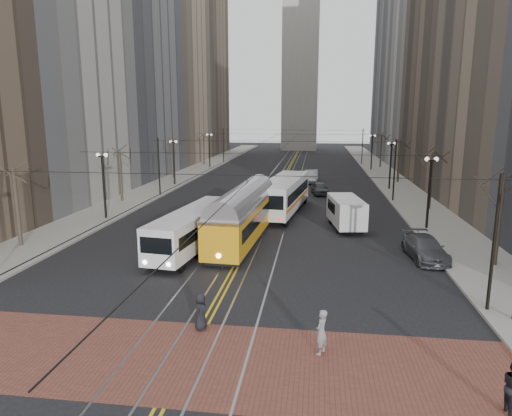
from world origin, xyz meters
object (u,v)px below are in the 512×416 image
(streetcar, at_px, (243,219))
(sedan_grey, at_px, (320,188))
(transit_bus, at_px, (193,230))
(sedan_parked, at_px, (425,248))
(cargo_van, at_px, (346,213))
(clock_tower, at_px, (302,4))
(pedestrian_b, at_px, (321,332))
(rear_bus, at_px, (284,196))
(pedestrian_a, at_px, (201,311))
(sedan_silver, at_px, (311,176))

(streetcar, relative_size, sedan_grey, 3.25)
(transit_bus, height_order, sedan_parked, transit_bus)
(cargo_van, bearing_deg, streetcar, -157.58)
(clock_tower, xyz_separation_m, pedestrian_b, (5.10, -104.89, -35.05))
(pedestrian_b, bearing_deg, cargo_van, -161.94)
(rear_bus, xyz_separation_m, cargo_van, (5.41, -5.26, -0.38))
(pedestrian_a, relative_size, pedestrian_b, 0.91)
(sedan_grey, relative_size, sedan_silver, 0.81)
(streetcar, distance_m, sedan_silver, 30.27)
(clock_tower, relative_size, sedan_grey, 15.98)
(cargo_van, bearing_deg, transit_bus, -153.86)
(rear_bus, relative_size, pedestrian_b, 6.93)
(rear_bus, bearing_deg, pedestrian_a, -87.39)
(streetcar, relative_size, rear_bus, 1.07)
(clock_tower, height_order, sedan_silver, clock_tower)
(sedan_parked, distance_m, pedestrian_b, 14.53)
(rear_bus, xyz_separation_m, sedan_parked, (10.00, -12.75, -0.91))
(transit_bus, distance_m, streetcar, 4.11)
(cargo_van, height_order, sedan_parked, cargo_van)
(streetcar, height_order, rear_bus, rear_bus)
(cargo_van, xyz_separation_m, sedan_silver, (-3.21, 25.25, -0.41))
(streetcar, xyz_separation_m, cargo_van, (7.71, 4.67, -0.33))
(cargo_van, bearing_deg, sedan_silver, 88.47)
(sedan_parked, bearing_deg, pedestrian_b, -123.11)
(rear_bus, xyz_separation_m, sedan_silver, (2.20, 19.99, -0.79))
(cargo_van, bearing_deg, pedestrian_a, -119.69)
(sedan_grey, height_order, pedestrian_a, pedestrian_a)
(sedan_silver, bearing_deg, sedan_grey, -84.10)
(clock_tower, xyz_separation_m, cargo_van, (7.21, -84.51, -34.71))
(clock_tower, relative_size, cargo_van, 11.66)
(cargo_van, distance_m, pedestrian_b, 20.49)
(sedan_silver, relative_size, sedan_parked, 1.02)
(streetcar, height_order, cargo_van, streetcar)
(rear_bus, bearing_deg, sedan_silver, 90.69)
(transit_bus, bearing_deg, sedan_grey, 76.71)
(streetcar, bearing_deg, sedan_parked, -9.43)
(transit_bus, distance_m, cargo_van, 13.06)
(rear_bus, bearing_deg, transit_bus, -105.63)
(cargo_van, xyz_separation_m, sedan_parked, (4.59, -7.49, -0.52))
(clock_tower, height_order, transit_bus, clock_tower)
(rear_bus, distance_m, cargo_van, 7.56)
(rear_bus, height_order, cargo_van, rear_bus)
(streetcar, bearing_deg, pedestrian_b, -66.92)
(streetcar, distance_m, sedan_parked, 12.65)
(transit_bus, xyz_separation_m, streetcar, (3.00, 2.81, 0.20))
(sedan_grey, height_order, sedan_parked, sedan_parked)
(transit_bus, relative_size, sedan_grey, 2.68)
(sedan_silver, bearing_deg, sedan_parked, -77.95)
(clock_tower, xyz_separation_m, sedan_silver, (4.00, -59.26, -35.12))
(sedan_silver, height_order, pedestrian_b, pedestrian_b)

